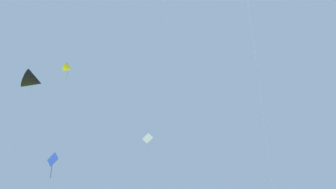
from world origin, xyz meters
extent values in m
cone|color=black|center=(-18.58, 35.48, 18.39)|extent=(3.39, 3.25, 3.20)
cylinder|color=#B2B2B7|center=(-19.11, 34.78, 9.19)|extent=(1.09, 1.40, 18.39)
cube|color=blue|center=(-17.45, 47.73, 9.29)|extent=(2.13, 1.53, 2.49)
cylinder|color=#183599|center=(-17.45, 47.73, 7.45)|extent=(0.08, 0.08, 2.38)
cylinder|color=#B2B2B7|center=(-16.59, 47.20, 4.64)|extent=(1.73, 1.09, 9.29)
cylinder|color=#B2B2B7|center=(6.37, 18.18, 16.06)|extent=(0.56, 2.46, 32.12)
cylinder|color=#B2B2B7|center=(-1.19, 19.70, 13.84)|extent=(2.50, 1.92, 27.68)
cone|color=yellow|center=(-17.20, 49.62, 27.03)|extent=(2.34, 2.06, 2.18)
cylinder|color=#A79518|center=(-17.20, 49.62, 25.52)|extent=(0.05, 0.05, 2.13)
cylinder|color=#B2B2B7|center=(-17.57, 48.89, 13.52)|extent=(0.76, 1.48, 27.04)
cube|color=white|center=(-2.45, 34.29, 10.42)|extent=(1.44, 0.80, 1.55)
cylinder|color=#A4A4A4|center=(-2.45, 34.29, 8.85)|extent=(0.05, 0.05, 2.32)
cylinder|color=#B2B2B7|center=(-1.49, 33.68, 5.21)|extent=(1.93, 1.25, 10.42)
camera|label=1|loc=(-4.93, -5.83, 1.80)|focal=32.51mm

